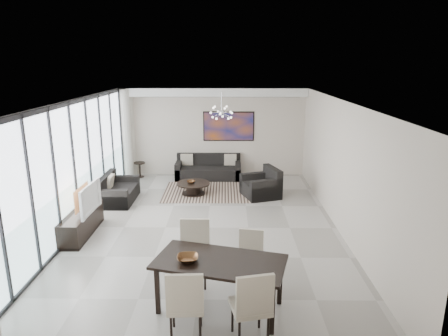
{
  "coord_description": "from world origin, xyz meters",
  "views": [
    {
      "loc": [
        0.49,
        -8.55,
        3.72
      ],
      "look_at": [
        0.39,
        0.67,
        1.25
      ],
      "focal_mm": 32.0,
      "sensor_mm": 36.0,
      "label": 1
    }
  ],
  "objects_px": {
    "sofa_main": "(208,170)",
    "dining_table": "(220,266)",
    "television": "(86,199)",
    "tv_console": "(81,223)",
    "coffee_table": "(193,188)"
  },
  "relations": [
    {
      "from": "coffee_table",
      "to": "tv_console",
      "type": "xyz_separation_m",
      "value": [
        -2.24,
        -2.81,
        0.07
      ]
    },
    {
      "from": "coffee_table",
      "to": "dining_table",
      "type": "bearing_deg",
      "value": -80.9
    },
    {
      "from": "tv_console",
      "to": "dining_table",
      "type": "xyz_separation_m",
      "value": [
        3.13,
        -2.71,
        0.47
      ]
    },
    {
      "from": "sofa_main",
      "to": "coffee_table",
      "type": "bearing_deg",
      "value": -102.1
    },
    {
      "from": "sofa_main",
      "to": "tv_console",
      "type": "relative_size",
      "value": 1.24
    },
    {
      "from": "coffee_table",
      "to": "dining_table",
      "type": "xyz_separation_m",
      "value": [
        0.88,
        -5.52,
        0.54
      ]
    },
    {
      "from": "sofa_main",
      "to": "tv_console",
      "type": "height_order",
      "value": "sofa_main"
    },
    {
      "from": "coffee_table",
      "to": "dining_table",
      "type": "distance_m",
      "value": 5.62
    },
    {
      "from": "sofa_main",
      "to": "dining_table",
      "type": "height_order",
      "value": "dining_table"
    },
    {
      "from": "sofa_main",
      "to": "television",
      "type": "bearing_deg",
      "value": -118.53
    },
    {
      "from": "television",
      "to": "tv_console",
      "type": "bearing_deg",
      "value": 83.44
    },
    {
      "from": "dining_table",
      "to": "television",
      "type": "bearing_deg",
      "value": 137.87
    },
    {
      "from": "coffee_table",
      "to": "sofa_main",
      "type": "bearing_deg",
      "value": 77.9
    },
    {
      "from": "dining_table",
      "to": "coffee_table",
      "type": "bearing_deg",
      "value": 99.1
    },
    {
      "from": "sofa_main",
      "to": "television",
      "type": "height_order",
      "value": "television"
    }
  ]
}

